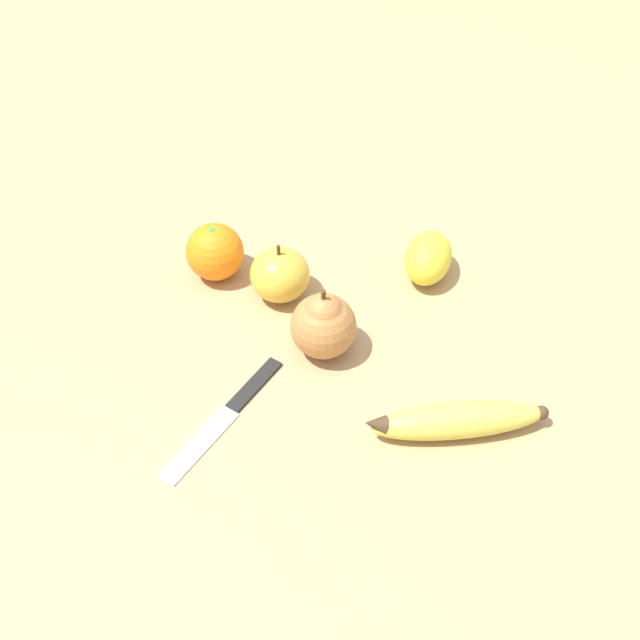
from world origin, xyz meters
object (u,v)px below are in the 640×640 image
(lemon, at_px, (428,257))
(pear, at_px, (323,324))
(orange, at_px, (215,252))
(paring_knife, at_px, (229,412))
(banana, at_px, (456,420))
(apple, at_px, (280,275))

(lemon, bearing_deg, pear, -152.33)
(orange, xyz_separation_m, paring_knife, (-0.03, -0.22, -0.03))
(pear, relative_size, lemon, 0.92)
(banana, height_order, lemon, lemon)
(orange, bearing_deg, banana, -58.38)
(orange, height_order, paring_knife, orange)
(banana, height_order, pear, pear)
(pear, height_order, paring_knife, pear)
(banana, distance_m, lemon, 0.24)
(lemon, bearing_deg, apple, 174.89)
(apple, bearing_deg, paring_knife, -121.25)
(pear, relative_size, apple, 1.19)
(pear, xyz_separation_m, paring_knife, (-0.12, -0.06, -0.04))
(banana, xyz_separation_m, orange, (-0.19, 0.31, 0.02))
(paring_knife, bearing_deg, banana, -151.86)
(pear, xyz_separation_m, apple, (-0.02, 0.10, -0.01))
(banana, xyz_separation_m, pear, (-0.10, 0.15, 0.02))
(orange, height_order, apple, apple)
(banana, distance_m, paring_knife, 0.24)
(banana, relative_size, paring_knife, 1.26)
(pear, xyz_separation_m, lemon, (0.16, 0.08, -0.01))
(orange, bearing_deg, pear, -60.04)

